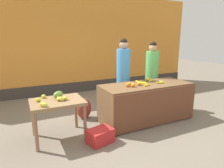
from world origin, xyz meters
The scene contains 11 objects.
ground_plane centered at (0.00, 0.00, 0.00)m, with size 24.00×24.00×0.00m, color #756B5B.
market_wall_back centered at (0.00, 3.18, 1.67)m, with size 9.06×0.23×3.40m.
fruit_stall_counter centered at (0.54, -0.01, 0.43)m, with size 2.11×0.86×0.86m.
side_table_wooden centered at (-1.46, 0.00, 0.65)m, with size 0.94×0.72×0.75m.
banana_bunch_pile centered at (0.62, 0.09, 0.89)m, with size 0.64×0.53×0.07m.
orange_pile centered at (0.11, -0.04, 0.90)m, with size 0.37×0.26×0.09m.
mango_papaya_pile centered at (-1.50, 0.04, 0.80)m, with size 0.57×0.64×0.14m.
vendor_woman_blue_shirt centered at (0.31, 0.67, 0.94)m, with size 0.34×0.34×1.87m.
vendor_woman_green_shirt centered at (1.17, 0.64, 0.90)m, with size 0.34×0.34×1.79m.
produce_crate centered at (-0.82, -0.51, 0.13)m, with size 0.44×0.32×0.26m, color red.
produce_sack centered at (-0.74, 0.70, 0.25)m, with size 0.36×0.30×0.50m, color maroon.
Camera 1 is at (-2.03, -3.48, 1.85)m, focal length 31.00 mm.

